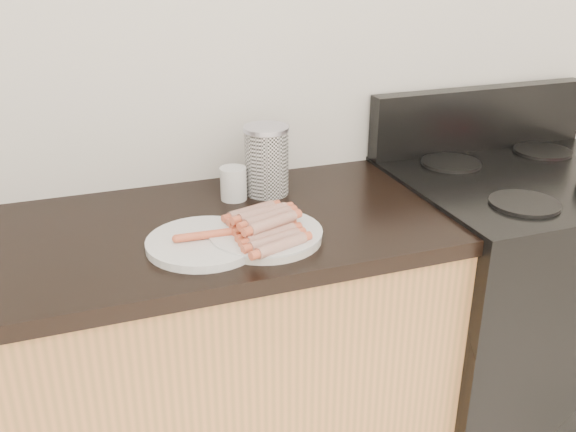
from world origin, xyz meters
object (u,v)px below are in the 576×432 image
object	(u,v)px
main_plate	(266,236)
side_plate	(204,243)
stove	(512,310)
canister	(267,160)
mug	(234,184)

from	to	relation	value
main_plate	side_plate	xyz separation A→B (m)	(-0.14, 0.01, 0.00)
stove	main_plate	size ratio (longest dim) A/B	3.48
canister	side_plate	bearing A→B (deg)	-131.87
canister	mug	xyz separation A→B (m)	(-0.10, -0.01, -0.05)
stove	main_plate	bearing A→B (deg)	-172.40
side_plate	mug	distance (m)	0.29
side_plate	canister	xyz separation A→B (m)	(0.24, 0.27, 0.09)
main_plate	stove	bearing A→B (deg)	7.60
stove	side_plate	distance (m)	1.10
stove	canister	bearing A→B (deg)	167.90
main_plate	side_plate	size ratio (longest dim) A/B	0.99
main_plate	canister	xyz separation A→B (m)	(0.09, 0.28, 0.09)
canister	main_plate	bearing A→B (deg)	-108.73
main_plate	mug	xyz separation A→B (m)	(-0.00, 0.27, 0.04)
main_plate	side_plate	bearing A→B (deg)	175.16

